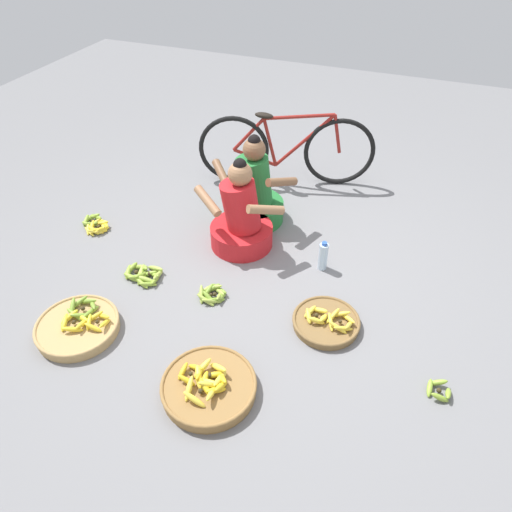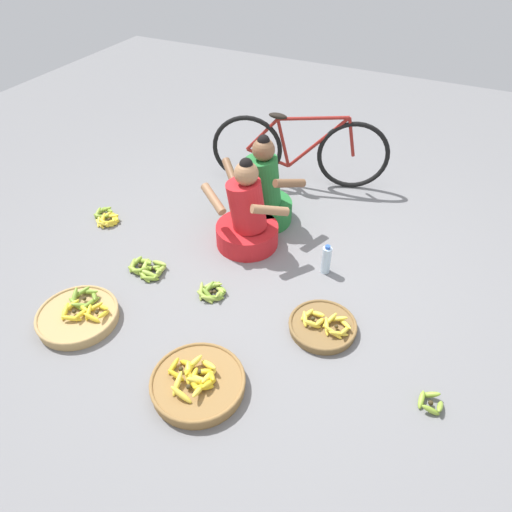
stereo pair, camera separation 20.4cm
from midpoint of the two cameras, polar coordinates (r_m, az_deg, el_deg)
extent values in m
plane|color=slate|center=(3.70, -0.45, -2.35)|extent=(10.00, 10.00, 0.00)
cylinder|color=red|center=(3.96, -3.23, 2.48)|extent=(0.52, 0.52, 0.18)
cylinder|color=red|center=(3.78, -3.39, 6.02)|extent=(0.36, 0.31, 0.44)
sphere|color=#9E704C|center=(3.63, -3.57, 9.82)|extent=(0.19, 0.19, 0.19)
sphere|color=black|center=(3.59, -3.62, 10.87)|extent=(0.10, 0.10, 0.10)
cylinder|color=#9E704C|center=(3.72, -7.44, 6.58)|extent=(0.30, 0.22, 0.16)
cylinder|color=#9E704C|center=(3.59, -0.46, 5.57)|extent=(0.27, 0.27, 0.16)
cylinder|color=#237233|center=(4.25, -1.58, 5.47)|extent=(0.52, 0.52, 0.18)
cylinder|color=#237233|center=(4.08, -1.65, 8.97)|extent=(0.36, 0.32, 0.45)
sphere|color=brown|center=(3.94, -1.74, 12.69)|extent=(0.19, 0.19, 0.19)
sphere|color=black|center=(3.91, -1.76, 13.69)|extent=(0.10, 0.10, 0.10)
cylinder|color=brown|center=(4.04, -5.64, 9.78)|extent=(0.26, 0.27, 0.16)
cylinder|color=brown|center=(3.91, 1.62, 8.89)|extent=(0.22, 0.30, 0.16)
torus|color=black|center=(4.71, -3.96, 12.65)|extent=(0.66, 0.26, 0.68)
torus|color=black|center=(4.70, 8.77, 12.23)|extent=(0.66, 0.26, 0.68)
cylinder|color=maroon|center=(4.63, 4.54, 13.66)|extent=(0.54, 0.20, 0.55)
cylinder|color=maroon|center=(4.64, 0.40, 13.51)|extent=(0.15, 0.08, 0.49)
cylinder|color=maroon|center=(4.53, 3.91, 16.41)|extent=(0.63, 0.23, 0.08)
cylinder|color=maroon|center=(4.72, -1.40, 11.78)|extent=(0.41, 0.16, 0.18)
cylinder|color=maroon|center=(4.62, -2.21, 14.41)|extent=(0.31, 0.13, 0.35)
cylinder|color=maroon|center=(4.61, 8.50, 14.32)|extent=(0.12, 0.07, 0.38)
ellipsoid|color=black|center=(4.53, -0.37, 16.58)|extent=(0.18, 0.08, 0.05)
cylinder|color=brown|center=(3.33, 6.70, -8.05)|extent=(0.46, 0.46, 0.05)
torus|color=brown|center=(3.32, 6.73, -7.74)|extent=(0.47, 0.47, 0.02)
ellipsoid|color=yellow|center=(3.27, 9.43, -8.23)|extent=(0.05, 0.15, 0.08)
ellipsoid|color=yellow|center=(3.31, 9.29, -7.46)|extent=(0.13, 0.12, 0.06)
ellipsoid|color=yellow|center=(3.32, 8.40, -6.99)|extent=(0.15, 0.06, 0.08)
ellipsoid|color=yellow|center=(3.30, 7.51, -7.23)|extent=(0.09, 0.14, 0.08)
ellipsoid|color=yellow|center=(3.27, 7.23, -7.95)|extent=(0.09, 0.15, 0.07)
ellipsoid|color=yellow|center=(3.23, 8.02, -8.59)|extent=(0.15, 0.04, 0.09)
ellipsoid|color=yellow|center=(3.24, 8.70, -8.69)|extent=(0.14, 0.10, 0.07)
sphere|color=#382D19|center=(3.28, 8.36, -7.90)|extent=(0.03, 0.03, 0.03)
ellipsoid|color=yellow|center=(3.29, 6.40, -7.49)|extent=(0.05, 0.13, 0.07)
ellipsoid|color=yellow|center=(3.33, 5.99, -6.58)|extent=(0.13, 0.06, 0.07)
ellipsoid|color=yellow|center=(3.33, 4.80, -6.74)|extent=(0.08, 0.13, 0.06)
ellipsoid|color=yellow|center=(3.29, 4.59, -7.26)|extent=(0.09, 0.13, 0.07)
ellipsoid|color=yellow|center=(3.26, 5.55, -7.83)|extent=(0.13, 0.07, 0.08)
sphere|color=#382D19|center=(3.30, 5.53, -7.18)|extent=(0.03, 0.03, 0.03)
cylinder|color=tan|center=(3.53, -22.27, -8.05)|extent=(0.56, 0.56, 0.07)
torus|color=tan|center=(3.51, -22.41, -7.67)|extent=(0.57, 0.57, 0.02)
ellipsoid|color=yellow|center=(3.40, -19.43, -7.70)|extent=(0.04, 0.13, 0.07)
ellipsoid|color=yellow|center=(3.45, -19.53, -6.92)|extent=(0.13, 0.06, 0.07)
ellipsoid|color=yellow|center=(3.47, -20.50, -6.92)|extent=(0.10, 0.12, 0.06)
ellipsoid|color=yellow|center=(3.45, -21.13, -7.50)|extent=(0.08, 0.13, 0.06)
ellipsoid|color=yellow|center=(3.40, -20.72, -8.13)|extent=(0.13, 0.05, 0.08)
sphere|color=#382D19|center=(3.43, -20.22, -7.51)|extent=(0.03, 0.03, 0.03)
ellipsoid|color=olive|center=(3.52, -20.90, -6.36)|extent=(0.05, 0.16, 0.06)
ellipsoid|color=olive|center=(3.56, -20.66, -5.57)|extent=(0.14, 0.13, 0.08)
ellipsoid|color=olive|center=(3.60, -21.25, -5.15)|extent=(0.16, 0.06, 0.07)
ellipsoid|color=olive|center=(3.61, -22.19, -5.31)|extent=(0.10, 0.16, 0.07)
ellipsoid|color=olive|center=(3.58, -22.82, -5.83)|extent=(0.09, 0.16, 0.09)
ellipsoid|color=olive|center=(3.54, -22.58, -6.61)|extent=(0.16, 0.07, 0.06)
ellipsoid|color=olive|center=(3.51, -21.85, -6.73)|extent=(0.15, 0.11, 0.07)
sphere|color=#382D19|center=(3.56, -21.73, -5.95)|extent=(0.03, 0.03, 0.03)
ellipsoid|color=yellow|center=(3.45, -21.87, -7.65)|extent=(0.05, 0.15, 0.08)
ellipsoid|color=yellow|center=(3.50, -21.83, -6.93)|extent=(0.15, 0.08, 0.06)
ellipsoid|color=yellow|center=(3.53, -23.12, -6.80)|extent=(0.10, 0.14, 0.08)
ellipsoid|color=yellow|center=(3.51, -23.67, -7.41)|extent=(0.09, 0.15, 0.06)
ellipsoid|color=yellow|center=(3.45, -22.91, -8.20)|extent=(0.14, 0.10, 0.07)
sphere|color=#382D19|center=(3.49, -22.70, -7.44)|extent=(0.03, 0.03, 0.03)
cylinder|color=olive|center=(3.00, -7.71, -15.53)|extent=(0.57, 0.57, 0.07)
torus|color=olive|center=(2.97, -7.77, -15.12)|extent=(0.59, 0.59, 0.02)
ellipsoid|color=gold|center=(2.91, -6.33, -15.42)|extent=(0.06, 0.13, 0.08)
ellipsoid|color=gold|center=(2.94, -6.20, -14.51)|extent=(0.12, 0.11, 0.08)
ellipsoid|color=gold|center=(2.97, -7.23, -14.12)|extent=(0.13, 0.09, 0.06)
ellipsoid|color=gold|center=(2.95, -8.29, -14.73)|extent=(0.05, 0.13, 0.07)
ellipsoid|color=gold|center=(2.92, -8.21, -15.49)|extent=(0.13, 0.10, 0.07)
ellipsoid|color=gold|center=(2.90, -6.95, -15.85)|extent=(0.12, 0.11, 0.07)
sphere|color=#382D19|center=(2.93, -7.23, -14.97)|extent=(0.03, 0.03, 0.03)
ellipsoid|color=yellow|center=(2.94, -6.41, -14.57)|extent=(0.05, 0.16, 0.08)
ellipsoid|color=yellow|center=(2.99, -6.60, -13.27)|extent=(0.16, 0.09, 0.10)
ellipsoid|color=yellow|center=(3.00, -8.48, -13.28)|extent=(0.10, 0.16, 0.09)
ellipsoid|color=yellow|center=(2.97, -8.97, -14.27)|extent=(0.11, 0.15, 0.07)
ellipsoid|color=yellow|center=(2.92, -7.59, -15.16)|extent=(0.16, 0.11, 0.09)
sphere|color=#382D19|center=(2.97, -7.60, -14.13)|extent=(0.03, 0.03, 0.03)
ellipsoid|color=gold|center=(2.98, -8.89, -14.01)|extent=(0.06, 0.13, 0.08)
ellipsoid|color=gold|center=(3.02, -9.26, -13.17)|extent=(0.13, 0.05, 0.07)
ellipsoid|color=gold|center=(3.02, -10.78, -13.54)|extent=(0.03, 0.12, 0.06)
ellipsoid|color=gold|center=(2.97, -10.40, -14.60)|extent=(0.12, 0.03, 0.07)
sphere|color=#382D19|center=(2.99, -9.88, -13.88)|extent=(0.03, 0.03, 0.03)
ellipsoid|color=yellow|center=(2.89, -7.49, -16.17)|extent=(0.05, 0.16, 0.09)
ellipsoid|color=yellow|center=(2.94, -8.09, -14.83)|extent=(0.16, 0.04, 0.08)
ellipsoid|color=yellow|center=(2.92, -10.14, -15.52)|extent=(0.06, 0.16, 0.09)
ellipsoid|color=yellow|center=(2.88, -9.56, -16.77)|extent=(0.16, 0.04, 0.10)
sphere|color=#382D19|center=(2.91, -8.78, -15.87)|extent=(0.03, 0.03, 0.03)
ellipsoid|color=olive|center=(3.51, -5.81, -4.95)|extent=(0.04, 0.14, 0.06)
ellipsoid|color=olive|center=(3.55, -5.92, -4.21)|extent=(0.14, 0.09, 0.06)
ellipsoid|color=olive|center=(3.57, -6.93, -3.96)|extent=(0.12, 0.12, 0.09)
ellipsoid|color=olive|center=(3.55, -7.41, -4.22)|extent=(0.06, 0.14, 0.08)
ellipsoid|color=olive|center=(3.50, -7.39, -5.06)|extent=(0.14, 0.08, 0.09)
ellipsoid|color=olive|center=(3.49, -6.50, -5.33)|extent=(0.13, 0.11, 0.06)
sphere|color=#382D19|center=(3.53, -6.66, -4.65)|extent=(0.03, 0.03, 0.03)
ellipsoid|color=#9EB747|center=(3.51, -6.05, -4.80)|extent=(0.06, 0.16, 0.09)
ellipsoid|color=#9EB747|center=(3.55, -6.16, -4.25)|extent=(0.15, 0.11, 0.07)
ellipsoid|color=#9EB747|center=(3.57, -6.81, -3.84)|extent=(0.16, 0.06, 0.09)
ellipsoid|color=#9EB747|center=(3.58, -7.60, -4.03)|extent=(0.12, 0.14, 0.07)
ellipsoid|color=#9EB747|center=(3.53, -8.25, -4.65)|extent=(0.09, 0.15, 0.09)
ellipsoid|color=#9EB747|center=(3.49, -7.79, -5.33)|extent=(0.16, 0.06, 0.08)
ellipsoid|color=#9EB747|center=(3.48, -7.04, -5.46)|extent=(0.15, 0.11, 0.07)
sphere|color=#382D19|center=(3.53, -7.12, -4.71)|extent=(0.03, 0.03, 0.03)
ellipsoid|color=#8CAD38|center=(3.14, 20.42, -15.33)|extent=(0.04, 0.13, 0.08)
ellipsoid|color=#8CAD38|center=(3.17, 19.32, -14.27)|extent=(0.13, 0.06, 0.08)
ellipsoid|color=#8CAD38|center=(3.13, 18.44, -14.93)|extent=(0.04, 0.12, 0.06)
ellipsoid|color=#8CAD38|center=(3.10, 19.51, -15.86)|extent=(0.13, 0.05, 0.08)
sphere|color=#382D19|center=(3.14, 19.43, -15.11)|extent=(0.03, 0.03, 0.03)
ellipsoid|color=#9EB747|center=(3.75, -13.27, -2.27)|extent=(0.06, 0.16, 0.08)
ellipsoid|color=#9EB747|center=(3.82, -13.55, -1.51)|extent=(0.17, 0.06, 0.07)
ellipsoid|color=#9EB747|center=(3.81, -15.21, -1.96)|extent=(0.07, 0.17, 0.08)
ellipsoid|color=#9EB747|center=(3.74, -14.67, -2.81)|extent=(0.16, 0.06, 0.07)
sphere|color=#382D19|center=(3.78, -14.23, -2.12)|extent=(0.04, 0.04, 0.04)
ellipsoid|color=#8CAD38|center=(3.78, -15.09, -2.23)|extent=(0.07, 0.15, 0.09)
ellipsoid|color=#8CAD38|center=(3.84, -14.95, -1.43)|extent=(0.15, 0.10, 0.09)
ellipsoid|color=#8CAD38|center=(3.86, -15.31, -1.34)|extent=(0.15, 0.05, 0.07)
ellipsoid|color=#8CAD38|center=(3.87, -16.32, -1.52)|extent=(0.08, 0.15, 0.08)
ellipsoid|color=#8CAD38|center=(3.84, -16.62, -1.90)|extent=(0.08, 0.15, 0.07)
ellipsoid|color=#8CAD38|center=(3.80, -16.32, -2.52)|extent=(0.15, 0.06, 0.06)
ellipsoid|color=#8CAD38|center=(3.78, -15.62, -2.52)|extent=(0.14, 0.12, 0.07)
sphere|color=#382D19|center=(3.82, -15.73, -1.93)|extent=(0.04, 0.04, 0.04)
ellipsoid|color=#8CAD38|center=(3.72, -13.59, -2.88)|extent=(0.05, 0.14, 0.07)
ellipsoid|color=#8CAD38|center=(3.76, -13.66, -2.28)|extent=(0.13, 0.09, 0.09)
ellipsoid|color=#8CAD38|center=(3.79, -14.30, -2.12)|extent=(0.14, 0.09, 0.07)
ellipsoid|color=#8CAD38|center=(3.76, -15.29, -2.59)|extent=(0.06, 0.14, 0.08)
ellipsoid|color=#8CAD38|center=(3.73, -15.14, -3.24)|extent=(0.14, 0.08, 0.06)
ellipsoid|color=#8CAD38|center=(3.70, -14.42, -3.36)|extent=(0.13, 0.10, 0.07)
sphere|color=#382D19|center=(3.75, -14.43, -2.75)|extent=(0.03, 0.03, 0.03)
ellipsoid|color=yellow|center=(4.36, -19.23, 3.10)|extent=(0.07, 0.14, 0.08)
ellipsoid|color=yellow|center=(4.41, -19.00, 3.56)|extent=(0.13, 0.11, 0.07)
ellipsoid|color=yellow|center=(4.44, -19.32, 3.77)|extent=(0.14, 0.05, 0.08)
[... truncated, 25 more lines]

